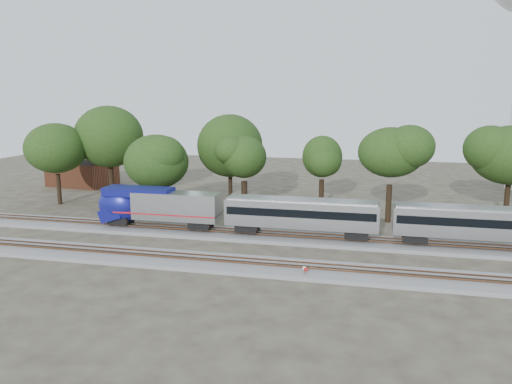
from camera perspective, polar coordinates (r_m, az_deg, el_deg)
ground at (r=51.28m, az=-1.90°, el=-7.00°), size 160.00×160.00×0.00m
track_far at (r=56.79m, az=-0.34°, el=-4.99°), size 160.00×5.00×0.73m
track_near at (r=47.56m, az=-3.15°, el=-8.20°), size 160.00×5.00×0.73m
switch_stand_red at (r=44.32m, az=5.73°, el=-9.07°), size 0.32×0.13×1.04m
switch_stand_white at (r=44.49m, az=5.52°, el=-8.93°), size 0.35×0.07×1.10m
switch_lever at (r=44.72m, az=5.59°, el=-9.58°), size 0.55×0.40×0.30m
brick_building at (r=94.47m, az=-19.23°, el=2.30°), size 11.68×9.00×5.15m
tree_0 at (r=78.39m, az=-21.90°, el=4.66°), size 8.44×8.44×11.90m
tree_1 at (r=78.80m, az=-16.46°, el=6.08°), size 9.90×9.90×13.95m
tree_2 at (r=67.77m, az=-11.31°, el=3.40°), size 7.29×7.29×10.27m
tree_3 at (r=73.73m, az=-3.00°, el=5.30°), size 8.72×8.72×12.29m
tree_4 at (r=69.35m, az=-1.36°, el=3.99°), size 7.55×7.55×10.65m
tree_5 at (r=71.98m, az=7.58°, el=4.01°), size 7.37×7.37×10.39m
tree_6 at (r=64.22m, az=15.19°, el=4.38°), size 9.04×9.04×12.75m
tree_7 at (r=73.60m, az=27.13°, el=3.75°), size 8.26×8.26×11.64m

